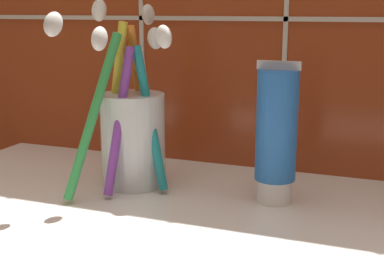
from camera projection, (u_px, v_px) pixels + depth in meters
sink_counter at (220, 234)px, 45.94cm from camera, size 67.98×35.04×2.00cm
toothbrush_cup at (132, 130)px, 54.40cm from camera, size 10.61×15.39×18.90cm
toothpaste_tube at (276, 134)px, 49.27cm from camera, size 4.00×3.81×13.31cm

